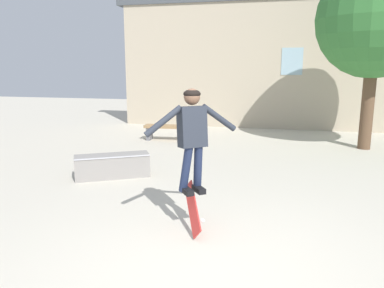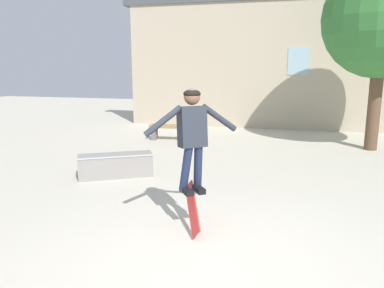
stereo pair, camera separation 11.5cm
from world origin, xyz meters
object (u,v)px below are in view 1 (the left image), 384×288
park_bench (169,130)px  skater (192,132)px  tree_right (376,20)px  skateboard_flipping (193,208)px  skate_ledge (112,166)px

park_bench → skater: skater is taller
tree_right → skateboard_flipping: tree_right is taller
skater → skateboard_flipping: size_ratio=1.95×
skater → tree_right: bearing=114.4°
park_bench → skater: 6.30m
tree_right → skate_ledge: bearing=-143.0°
skater → skateboard_flipping: 1.01m
skater → skate_ledge: bearing=-169.6°
tree_right → skateboard_flipping: (-3.25, -6.06, -2.98)m
park_bench → tree_right: bearing=-1.8°
skater → skateboard_flipping: (0.03, -0.08, -1.01)m
park_bench → skater: size_ratio=1.09×
skate_ledge → skateboard_flipping: skateboard_flipping is taller
skate_ledge → skater: (2.09, -1.93, 1.09)m
tree_right → skater: size_ratio=3.48×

